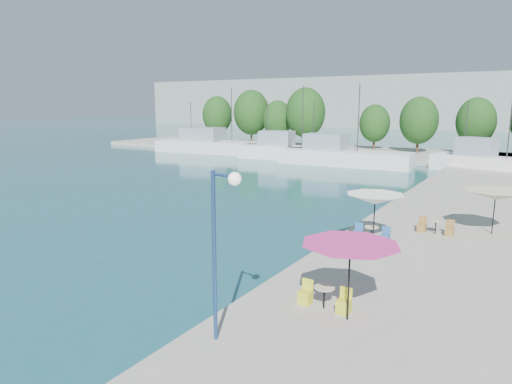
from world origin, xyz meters
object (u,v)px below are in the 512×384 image
Objects in this scene: trawler_02 at (289,151)px; umbrella_white at (375,199)px; umbrella_cream at (496,195)px; trawler_03 at (341,157)px; street_lamp at (222,226)px; trawler_04 at (490,164)px; trawler_01 at (217,146)px; umbrella_pink at (350,252)px.

trawler_02 reaches higher than umbrella_white.
umbrella_cream is at bearing -53.46° from trawler_02.
trawler_02 is at bearing 123.70° from umbrella_white.
trawler_03 is at bearing 114.14° from umbrella_white.
street_lamp reaches higher than umbrella_cream.
trawler_04 is at bearing 93.70° from street_lamp.
trawler_04 is at bearing -7.25° from trawler_02.
trawler_01 and trawler_03 have the same top height.
trawler_01 is 1.59× the size of trawler_04.
trawler_01 is 7.35× the size of umbrella_white.
trawler_02 and trawler_03 have the same top height.
trawler_04 reaches higher than umbrella_cream.
trawler_03 is 42.82m from umbrella_pink.
trawler_04 is (24.44, -0.03, 0.00)m from trawler_02.
trawler_01 reaches higher than umbrella_white.
street_lamp reaches higher than umbrella_white.
umbrella_white is (14.03, -31.31, 1.78)m from trawler_03.
umbrella_white is 0.90× the size of umbrella_cream.
trawler_03 is 5.74× the size of umbrella_white.
trawler_03 reaches higher than umbrella_white.
trawler_04 reaches higher than street_lamp.
umbrella_cream is 0.63× the size of street_lamp.
trawler_03 reaches higher than umbrella_cream.
umbrella_cream is 17.64m from street_lamp.
umbrella_cream is at bearing 77.44° from umbrella_pink.
trawler_03 is at bearing -17.38° from trawler_01.
trawler_01 is 37.88m from trawler_04.
trawler_02 is 48.23m from umbrella_pink.
umbrella_white is at bearing -133.96° from umbrella_cream.
trawler_04 is (37.84, -1.71, 0.00)m from trawler_01.
street_lamp is (-2.53, -3.25, 1.21)m from umbrella_pink.
umbrella_pink is (24.08, -41.75, 1.80)m from trawler_02.
trawler_03 is 45.10m from street_lamp.
street_lamp is (-0.68, -11.67, 1.24)m from umbrella_white.
umbrella_pink reaches higher than umbrella_white.
street_lamp is (34.95, -46.68, 3.02)m from trawler_01.
trawler_03 is 5.15× the size of umbrella_cream.
street_lamp is (-2.89, -44.97, 3.01)m from trawler_04.
trawler_02 is 39.20m from umbrella_cream.
trawler_03 is 1.24× the size of trawler_04.
trawler_02 is at bearing -164.60° from trawler_04.
trawler_04 is 2.63× the size of street_lamp.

